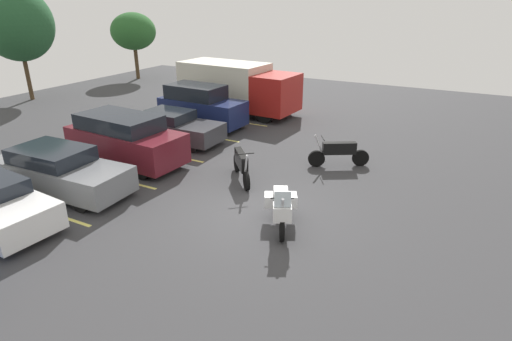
{
  "coord_description": "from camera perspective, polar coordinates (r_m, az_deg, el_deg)",
  "views": [
    {
      "loc": [
        -9.78,
        -5.04,
        5.99
      ],
      "look_at": [
        1.41,
        0.88,
        0.72
      ],
      "focal_mm": 29.2,
      "sensor_mm": 36.0,
      "label": 1
    }
  ],
  "objects": [
    {
      "name": "parking_stripes",
      "position": [
        15.34,
        -24.04,
        -2.45
      ],
      "size": [
        19.78,
        4.99,
        0.01
      ],
      "color": "#EAE066",
      "rests_on": "ground"
    },
    {
      "name": "car_navy",
      "position": [
        21.03,
        -7.55,
        8.72
      ],
      "size": [
        1.97,
        4.39,
        2.05
      ],
      "color": "navy",
      "rests_on": "ground"
    },
    {
      "name": "box_truck",
      "position": [
        23.5,
        -2.66,
        11.45
      ],
      "size": [
        2.96,
        6.87,
        2.68
      ],
      "color": "#A51E19",
      "rests_on": "ground"
    },
    {
      "name": "car_grey",
      "position": [
        15.11,
        -25.35,
        -0.03
      ],
      "size": [
        2.0,
        4.96,
        1.5
      ],
      "color": "slate",
      "rests_on": "ground"
    },
    {
      "name": "motorcycle_touring",
      "position": [
        11.58,
        3.47,
        -4.9
      ],
      "size": [
        2.04,
        1.3,
        1.38
      ],
      "color": "black",
      "rests_on": "ground"
    },
    {
      "name": "motorcycle_second",
      "position": [
        14.53,
        -2.02,
        0.84
      ],
      "size": [
        1.82,
        1.63,
        1.29
      ],
      "color": "black",
      "rests_on": "ground"
    },
    {
      "name": "tree_right",
      "position": [
        34.96,
        -16.46,
        17.8
      ],
      "size": [
        3.4,
        3.4,
        4.99
      ],
      "color": "#4C3823",
      "rests_on": "ground"
    },
    {
      "name": "motorcycle_third",
      "position": [
        16.1,
        11.24,
        2.5
      ],
      "size": [
        1.28,
        2.07,
        1.28
      ],
      "color": "black",
      "rests_on": "ground"
    },
    {
      "name": "car_charcoal",
      "position": [
        18.97,
        -11.53,
        5.91
      ],
      "size": [
        1.82,
        4.66,
        1.39
      ],
      "color": "#38383D",
      "rests_on": "ground"
    },
    {
      "name": "tree_rear",
      "position": [
        29.84,
        -29.93,
        17.01
      ],
      "size": [
        4.15,
        4.15,
        6.72
      ],
      "color": "#4C3823",
      "rests_on": "ground"
    },
    {
      "name": "car_maroon",
      "position": [
        16.78,
        -17.53,
        4.11
      ],
      "size": [
        2.22,
        4.89,
        1.91
      ],
      "color": "maroon",
      "rests_on": "ground"
    },
    {
      "name": "ground",
      "position": [
        12.55,
        0.56,
        -6.16
      ],
      "size": [
        44.0,
        44.0,
        0.1
      ],
      "primitive_type": "cube",
      "color": "#38383A"
    }
  ]
}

